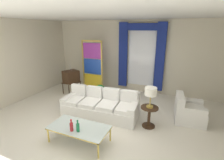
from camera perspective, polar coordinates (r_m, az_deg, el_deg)
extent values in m
plane|color=silver|center=(5.07, -3.31, -14.34)|extent=(16.00, 16.00, 0.00)
cube|color=beige|center=(7.28, 7.29, 7.95)|extent=(8.00, 0.12, 3.00)
cube|color=beige|center=(7.26, -28.25, 6.03)|extent=(0.12, 7.00, 3.00)
cube|color=white|center=(5.07, 0.36, 21.38)|extent=(8.00, 7.60, 0.04)
cube|color=white|center=(7.11, 10.01, 8.01)|extent=(1.10, 0.02, 2.50)
cylinder|color=gold|center=(6.95, 10.43, 18.64)|extent=(2.00, 0.04, 0.04)
cube|color=navy|center=(7.22, 3.81, 8.37)|extent=(0.36, 0.12, 2.70)
cube|color=navy|center=(6.88, 16.11, 7.30)|extent=(0.36, 0.12, 2.70)
cube|color=navy|center=(6.92, 10.33, 17.49)|extent=(1.80, 0.10, 0.28)
cube|color=white|center=(5.35, -4.10, -10.25)|extent=(2.38, 1.06, 0.38)
cube|color=white|center=(5.57, -2.66, -6.77)|extent=(2.33, 0.37, 0.78)
cube|color=white|center=(5.02, 7.41, -11.10)|extent=(0.26, 0.87, 0.56)
cube|color=white|center=(5.77, -14.04, -7.59)|extent=(0.26, 0.87, 0.56)
cube|color=white|center=(4.95, 5.06, -9.42)|extent=(0.59, 0.77, 0.12)
cube|color=white|center=(5.14, 6.00, -5.69)|extent=(0.52, 0.18, 0.40)
cube|color=white|center=(5.10, -1.35, -8.50)|extent=(0.59, 0.77, 0.12)
cube|color=white|center=(5.28, -0.16, -4.93)|extent=(0.52, 0.18, 0.40)
cube|color=white|center=(5.31, -7.28, -7.56)|extent=(0.59, 0.77, 0.12)
cube|color=white|center=(5.49, -5.91, -4.17)|extent=(0.52, 0.18, 0.40)
cube|color=white|center=(5.57, -12.69, -6.63)|extent=(0.59, 0.77, 0.12)
cube|color=white|center=(5.74, -11.19, -3.43)|extent=(0.52, 0.18, 0.40)
cube|color=silver|center=(4.20, -11.25, -15.53)|extent=(1.43, 0.71, 0.02)
cube|color=gold|center=(4.45, -8.77, -13.70)|extent=(1.43, 0.04, 0.03)
cube|color=gold|center=(3.99, -14.03, -18.01)|extent=(1.43, 0.04, 0.03)
cube|color=gold|center=(4.60, -18.67, -13.38)|extent=(0.04, 0.71, 0.03)
cube|color=gold|center=(3.91, -2.28, -18.22)|extent=(0.04, 0.71, 0.03)
cylinder|color=gold|center=(4.88, -15.79, -13.78)|extent=(0.04, 0.04, 0.38)
cylinder|color=gold|center=(4.26, -0.62, -18.01)|extent=(0.04, 0.04, 0.38)
cylinder|color=gold|center=(4.50, -20.96, -17.24)|extent=(0.04, 0.04, 0.38)
cylinder|color=gold|center=(3.82, -4.72, -22.95)|extent=(0.04, 0.04, 0.38)
cylinder|color=#196B3D|center=(3.99, -11.58, -15.65)|extent=(0.07, 0.07, 0.19)
cylinder|color=#196B3D|center=(3.93, -11.69, -14.11)|extent=(0.03, 0.03, 0.06)
sphere|color=#196B3D|center=(3.90, -11.73, -13.50)|extent=(0.04, 0.04, 0.04)
cylinder|color=maroon|center=(4.04, -13.67, -15.33)|extent=(0.08, 0.08, 0.20)
cylinder|color=maroon|center=(3.97, -13.80, -13.75)|extent=(0.03, 0.03, 0.06)
sphere|color=maroon|center=(3.95, -13.86, -13.14)|extent=(0.05, 0.05, 0.05)
cube|color=#382314|center=(7.18, -13.71, -0.76)|extent=(0.62, 0.54, 0.03)
cylinder|color=#382314|center=(7.32, -16.43, -2.69)|extent=(0.04, 0.04, 0.50)
cylinder|color=#382314|center=(7.59, -12.76, -1.71)|extent=(0.04, 0.04, 0.50)
cylinder|color=#382314|center=(6.93, -14.47, -3.67)|extent=(0.04, 0.04, 0.50)
cylinder|color=#382314|center=(7.21, -10.67, -2.59)|extent=(0.04, 0.04, 0.50)
cube|color=#382314|center=(7.10, -13.85, 1.19)|extent=(0.65, 0.70, 0.48)
cube|color=black|center=(7.29, -14.84, 1.69)|extent=(0.16, 0.37, 0.30)
cylinder|color=gold|center=(7.31, -15.27, 0.15)|extent=(0.02, 0.04, 0.04)
cylinder|color=gold|center=(7.38, -14.21, 0.41)|extent=(0.02, 0.04, 0.04)
cylinder|color=silver|center=(7.00, -14.10, 4.50)|extent=(0.06, 0.12, 0.34)
cylinder|color=silver|center=(7.00, -14.10, 4.50)|extent=(0.06, 0.12, 0.34)
cube|color=white|center=(5.56, 25.05, -10.73)|extent=(0.87, 0.87, 0.40)
cube|color=white|center=(5.45, 25.38, -8.39)|extent=(0.75, 0.75, 0.10)
cube|color=white|center=(5.43, 21.94, -8.63)|extent=(0.28, 0.82, 0.80)
cube|color=white|center=(5.80, 24.80, -8.50)|extent=(0.75, 0.25, 0.58)
cube|color=white|center=(5.23, 25.57, -11.44)|extent=(0.75, 0.25, 0.58)
cube|color=gold|center=(7.42, -9.76, 4.86)|extent=(0.05, 0.05, 2.20)
cube|color=gold|center=(6.98, -3.50, 4.31)|extent=(0.05, 0.05, 2.20)
cube|color=gold|center=(7.04, -7.04, 13.14)|extent=(0.90, 0.05, 0.06)
cube|color=gold|center=(7.48, -6.45, -3.27)|extent=(0.90, 0.05, 0.10)
cube|color=yellow|center=(7.36, -6.55, -0.47)|extent=(0.82, 0.02, 0.64)
cube|color=#1E47B7|center=(7.19, -6.73, 4.60)|extent=(0.82, 0.02, 0.64)
cube|color=purple|center=(7.08, -6.92, 9.88)|extent=(0.82, 0.02, 0.64)
cylinder|color=beige|center=(7.08, -3.85, -4.60)|extent=(0.16, 0.16, 0.06)
ellipsoid|color=#1E539E|center=(7.04, -3.87, -3.77)|extent=(0.18, 0.32, 0.20)
sphere|color=#1E539E|center=(7.11, -3.38, -2.57)|extent=(0.09, 0.09, 0.09)
cone|color=gold|center=(7.16, -3.17, -2.42)|extent=(0.02, 0.04, 0.02)
cone|color=#298635|center=(6.85, -4.56, -3.48)|extent=(0.44, 0.40, 0.50)
cylinder|color=#382314|center=(4.73, 12.75, -9.20)|extent=(0.48, 0.48, 0.03)
cylinder|color=#382314|center=(4.86, 12.53, -12.27)|extent=(0.08, 0.08, 0.55)
cylinder|color=#382314|center=(5.00, 12.32, -15.02)|extent=(0.36, 0.36, 0.03)
cylinder|color=#B29338|center=(4.72, 12.78, -8.82)|extent=(0.18, 0.18, 0.04)
cylinder|color=#B29338|center=(4.63, 12.94, -6.59)|extent=(0.03, 0.03, 0.36)
cylinder|color=white|center=(4.54, 13.14, -3.82)|extent=(0.32, 0.32, 0.22)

